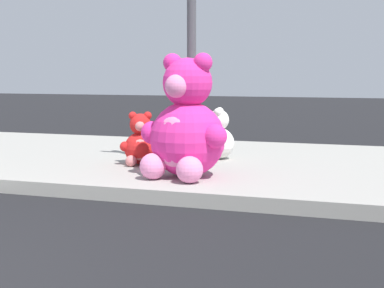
% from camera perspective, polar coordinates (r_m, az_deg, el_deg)
% --- Properties ---
extents(sidewalk, '(28.00, 4.40, 0.15)m').
position_cam_1_polar(sidewalk, '(8.24, -4.86, -1.67)').
color(sidewalk, '#9E9B93').
rests_on(sidewalk, ground_plane).
extents(sign_pole, '(0.56, 0.11, 3.20)m').
position_cam_1_polar(sign_pole, '(7.06, -0.05, 11.35)').
color(sign_pole, '#4C4C51').
rests_on(sign_pole, sidewalk).
extents(plush_pink_large, '(1.05, 0.96, 1.37)m').
position_cam_1_polar(plush_pink_large, '(6.47, -0.63, 1.57)').
color(plush_pink_large, '#F22D93').
rests_on(plush_pink_large, sidewalk).
extents(plush_teal, '(0.45, 0.43, 0.62)m').
position_cam_1_polar(plush_teal, '(8.17, -1.43, 0.56)').
color(plush_teal, teal).
rests_on(plush_teal, sidewalk).
extents(plush_red, '(0.49, 0.48, 0.67)m').
position_cam_1_polar(plush_red, '(7.41, -5.05, 0.04)').
color(plush_red, red).
rests_on(plush_red, sidewalk).
extents(plush_white, '(0.48, 0.53, 0.69)m').
position_cam_1_polar(plush_white, '(7.88, 2.46, 0.54)').
color(plush_white, white).
rests_on(plush_white, sidewalk).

